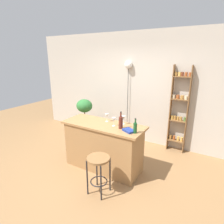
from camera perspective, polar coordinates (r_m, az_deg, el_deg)
The scene contains 14 objects.
ground at distance 3.85m, azimuth -5.08°, elevation -18.32°, with size 12.00×12.00×0.00m, color olive.
back_wall at distance 4.93m, azimuth 7.88°, elevation 7.14°, with size 6.40×0.10×2.80m, color #BCB2A3.
kitchen_counter at distance 3.82m, azimuth -2.60°, elevation -10.25°, with size 1.63×0.64×0.95m.
bar_stool at distance 3.16m, azimuth -4.12°, elevation -16.13°, with size 0.37×0.37×0.66m.
spice_shelf at distance 4.55m, azimuth 19.73°, elevation 0.95°, with size 0.40×0.16×2.03m.
plant_stool at distance 5.22m, azimuth -8.06°, elevation -6.20°, with size 0.31×0.31×0.38m, color #2D2823.
potted_plant at distance 5.01m, azimuth -8.36°, elevation 0.56°, with size 0.43×0.39×0.74m.
bottle_olive_oil at distance 3.19m, azimuth 7.06°, elevation -4.73°, with size 0.06×0.06×0.26m.
bottle_spirits_clear at distance 3.36m, azimuth 2.67°, elevation -3.11°, with size 0.07×0.07×0.32m.
wine_glass_left at distance 3.71m, azimuth -1.59°, elevation -1.22°, with size 0.07×0.07×0.16m.
wine_glass_center at distance 3.58m, azimuth 3.50°, elevation -1.93°, with size 0.07×0.07×0.16m.
wine_glass_right at distance 3.48m, azimuth 0.54°, elevation -2.47°, with size 0.07×0.07×0.16m.
cookbook at distance 3.28m, azimuth 5.19°, elevation -5.63°, with size 0.21×0.15×0.04m, color navy.
pendant_globe_light at distance 4.87m, azimuth 5.03°, elevation 13.76°, with size 0.20×0.20×2.10m.
Camera 1 is at (1.88, -2.54, 2.21)m, focal length 30.03 mm.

